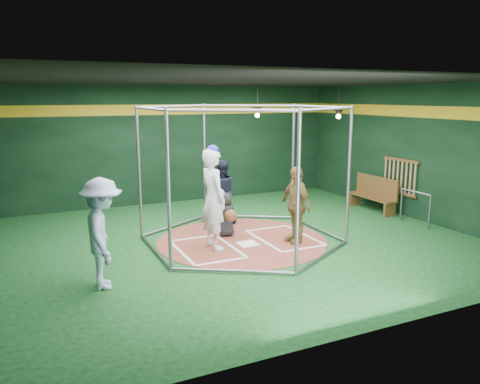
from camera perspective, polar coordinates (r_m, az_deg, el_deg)
name	(u,v)px	position (r m, az deg, el deg)	size (l,w,h in m)	color
room_shell	(242,163)	(10.18, 0.22, 3.51)	(10.10, 9.10, 3.53)	#0D3B14
clay_disc	(242,240)	(10.56, 0.23, -5.92)	(3.80, 3.80, 0.01)	brown
home_plate	(248,244)	(10.30, 0.94, -6.31)	(0.43, 0.43, 0.01)	white
batter_box_left	(206,249)	(9.99, -4.13, -6.93)	(1.17, 1.77, 0.01)	white
batter_box_right	(284,238)	(10.77, 5.40, -5.56)	(1.17, 1.77, 0.01)	white
batting_cage	(242,175)	(10.21, 0.24, 2.10)	(4.05, 4.67, 3.00)	gray
bat_rack	(400,176)	(13.41, 18.90, 1.80)	(0.07, 1.25, 0.98)	brown
pendant_lamp_near	(257,111)	(14.28, 2.12, 9.80)	(0.34, 0.34, 0.90)	black
pendant_lamp_far	(339,112)	(13.87, 11.93, 9.51)	(0.34, 0.34, 0.90)	black
batter_figure	(213,198)	(9.79, -3.29, -0.74)	(0.58, 0.82, 2.20)	white
visitor_leopard	(296,205)	(10.30, 6.79, -1.54)	(0.99, 0.41, 1.69)	#9E8344
catcher_figure	(227,215)	(10.74, -1.62, -2.81)	(0.51, 0.56, 1.00)	black
umpire	(221,192)	(11.77, -2.31, -0.01)	(0.79, 0.61, 1.62)	black
bystander_blue	(102,234)	(8.15, -16.42, -4.88)	(1.22, 0.70, 1.88)	#B0C5E9
dugout_bench	(374,193)	(13.77, 16.02, -0.12)	(0.39, 1.67, 0.97)	brown
steel_railing	(415,202)	(12.55, 20.60, -1.18)	(0.05, 1.00, 0.86)	slate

